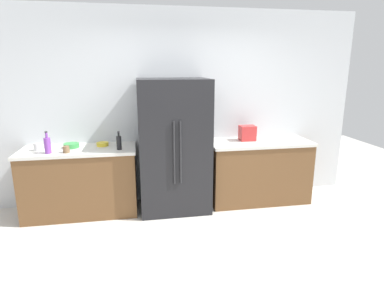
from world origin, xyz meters
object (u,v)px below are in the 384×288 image
bottle_a (48,145)px  bottle_b (119,142)px  bowl_a (103,144)px  bowl_b (71,145)px  cup_b (37,147)px  cup_a (66,149)px  toaster (247,133)px  refrigerator (174,146)px

bottle_a → bottle_b: 0.85m
bowl_a → bowl_b: (-0.39, -0.03, 0.01)m
cup_b → cup_a: bearing=-23.1°
bowl_b → bottle_b: bearing=-18.7°
bottle_a → bowl_b: size_ratio=1.41×
bottle_a → cup_b: 0.23m
toaster → bottle_a: (-2.64, -0.24, -0.00)m
bowl_a → bowl_b: 0.39m
bowl_b → cup_a: bearing=-93.2°
toaster → bottle_b: bottle_b is taller
refrigerator → bowl_a: refrigerator is taller
cup_b → bowl_a: bearing=8.4°
bottle_b → bowl_a: (-0.23, 0.24, -0.07)m
refrigerator → bowl_b: size_ratio=9.18×
bowl_b → bowl_a: bearing=4.0°
cup_b → bowl_b: cup_b is taller
bottle_a → cup_a: bearing=-3.1°
toaster → bowl_b: bearing=-179.9°
bottle_a → bottle_b: bearing=1.9°
cup_b → bowl_a: 0.80m
bottle_b → bowl_a: size_ratio=1.53×
bowl_b → refrigerator: bearing=-5.0°
bottle_a → cup_b: bottle_a is taller
cup_b → bottle_b: bearing=-6.9°
refrigerator → bottle_b: 0.73m
cup_a → bowl_a: bearing=34.3°
refrigerator → cup_a: refrigerator is taller
bottle_a → toaster: bearing=5.2°
toaster → bottle_a: bottle_a is taller
bottle_a → cup_a: size_ratio=3.35×
cup_a → bowl_a: (0.41, 0.28, -0.02)m
toaster → cup_b: bearing=-178.1°
bowl_a → bowl_b: bearing=-176.0°
bottle_a → cup_a: 0.22m
cup_a → bowl_b: (0.01, 0.25, -0.01)m
refrigerator → bowl_a: size_ratio=11.27×
bottle_b → cup_a: bearing=-176.5°
cup_a → bottle_b: bearing=3.5°
toaster → cup_b: (-2.81, -0.09, -0.06)m
toaster → bowl_a: size_ratio=1.40×
refrigerator → cup_a: (-1.35, -0.13, 0.05)m
refrigerator → cup_a: size_ratio=21.73×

